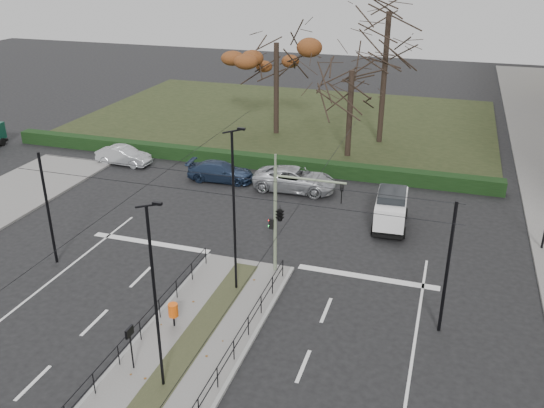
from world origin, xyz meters
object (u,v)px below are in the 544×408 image
(info_panel, at_px, (130,337))
(bare_tree_center, at_px, (388,22))
(traffic_light, at_px, (282,213))
(streetlamp_median_far, at_px, (234,211))
(parked_car_second, at_px, (124,156))
(rust_tree, at_px, (276,43))
(litter_bin, at_px, (173,310))
(parked_car_third, at_px, (221,171))
(bare_tree_near, at_px, (352,77))
(white_van, at_px, (391,208))
(streetlamp_median_near, at_px, (156,298))
(parked_car_fourth, at_px, (295,179))

(info_panel, height_order, bare_tree_center, bare_tree_center)
(bare_tree_center, bearing_deg, traffic_light, -94.04)
(streetlamp_median_far, bearing_deg, parked_car_second, 136.05)
(rust_tree, bearing_deg, bare_tree_center, 1.55)
(streetlamp_median_far, relative_size, parked_car_second, 1.89)
(litter_bin, distance_m, parked_car_third, 17.28)
(traffic_light, relative_size, bare_tree_center, 0.39)
(bare_tree_center, xyz_separation_m, bare_tree_near, (-1.86, -4.35, -3.54))
(traffic_light, height_order, parked_car_second, traffic_light)
(parked_car_second, relative_size, parked_car_third, 0.90)
(parked_car_third, bearing_deg, white_van, -111.00)
(traffic_light, bearing_deg, white_van, 57.42)
(parked_car_second, relative_size, white_van, 1.00)
(litter_bin, relative_size, streetlamp_median_far, 0.14)
(traffic_light, xyz_separation_m, streetlamp_median_far, (-1.55, -2.19, 0.83))
(parked_car_third, height_order, white_van, white_van)
(streetlamp_median_near, relative_size, bare_tree_near, 0.84)
(litter_bin, distance_m, bare_tree_near, 25.15)
(bare_tree_near, bearing_deg, streetlamp_median_far, -93.62)
(parked_car_fourth, xyz_separation_m, bare_tree_near, (2.06, 7.90, 5.46))
(traffic_light, height_order, litter_bin, traffic_light)
(traffic_light, distance_m, streetlamp_median_far, 2.80)
(litter_bin, xyz_separation_m, info_panel, (-0.27, -2.93, 0.68))
(parked_car_fourth, bearing_deg, bare_tree_near, -15.73)
(streetlamp_median_far, distance_m, parked_car_second, 20.27)
(info_panel, xyz_separation_m, rust_tree, (-4.10, 31.46, 6.20))
(streetlamp_median_near, bearing_deg, parked_car_third, 106.62)
(white_van, distance_m, bare_tree_center, 18.32)
(parked_car_fourth, bearing_deg, parked_car_second, 84.85)
(litter_bin, relative_size, bare_tree_near, 0.12)
(streetlamp_median_far, distance_m, parked_car_fourth, 13.35)
(litter_bin, bearing_deg, bare_tree_near, 83.53)
(parked_car_fourth, relative_size, white_van, 1.33)
(parked_car_second, xyz_separation_m, parked_car_third, (8.22, -0.87, -0.01))
(rust_tree, xyz_separation_m, bare_tree_near, (7.14, -4.11, -1.57))
(parked_car_fourth, height_order, bare_tree_center, bare_tree_center)
(traffic_light, bearing_deg, litter_bin, -117.30)
(parked_car_fourth, xyz_separation_m, white_van, (6.79, -3.67, 0.40))
(streetlamp_median_far, height_order, parked_car_second, streetlamp_median_far)
(streetlamp_median_near, distance_m, bare_tree_center, 32.88)
(parked_car_second, distance_m, bare_tree_near, 18.03)
(info_panel, bearing_deg, rust_tree, 97.43)
(bare_tree_center, relative_size, bare_tree_near, 1.58)
(streetlamp_median_far, bearing_deg, bare_tree_near, 86.38)
(white_van, relative_size, rust_tree, 0.41)
(rust_tree, bearing_deg, litter_bin, -81.29)
(traffic_light, bearing_deg, streetlamp_median_near, -100.64)
(litter_bin, relative_size, info_panel, 0.58)
(litter_bin, distance_m, white_van, 14.88)
(streetlamp_median_near, xyz_separation_m, bare_tree_near, (1.50, 27.83, 2.33))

